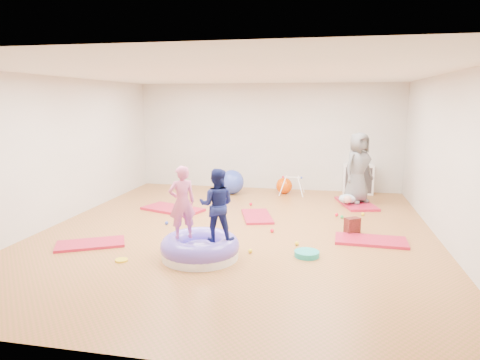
# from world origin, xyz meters

# --- Properties ---
(room) EXTENTS (7.01, 8.01, 2.81)m
(room) POSITION_xyz_m (0.00, 0.00, 1.40)
(room) COLOR #AF6338
(room) RESTS_ON ground
(gym_mat_front_left) EXTENTS (1.21, 0.98, 0.05)m
(gym_mat_front_left) POSITION_xyz_m (-2.21, -1.21, 0.02)
(gym_mat_front_left) COLOR #D21243
(gym_mat_front_left) RESTS_ON ground
(gym_mat_mid_left) EXTENTS (1.45, 1.06, 0.05)m
(gym_mat_mid_left) POSITION_xyz_m (-1.68, 1.23, 0.03)
(gym_mat_mid_left) COLOR #D21243
(gym_mat_mid_left) RESTS_ON ground
(gym_mat_center_back) EXTENTS (0.83, 1.20, 0.05)m
(gym_mat_center_back) POSITION_xyz_m (0.21, 1.02, 0.02)
(gym_mat_center_back) COLOR #D21243
(gym_mat_center_back) RESTS_ON ground
(gym_mat_right) EXTENTS (1.19, 0.63, 0.05)m
(gym_mat_right) POSITION_xyz_m (2.34, -0.13, 0.02)
(gym_mat_right) COLOR #D21243
(gym_mat_right) RESTS_ON ground
(gym_mat_rear_right) EXTENTS (0.96, 1.43, 0.05)m
(gym_mat_rear_right) POSITION_xyz_m (2.27, 2.53, 0.03)
(gym_mat_rear_right) COLOR #D21243
(gym_mat_rear_right) RESTS_ON ground
(inflatable_cushion) EXTENTS (1.20, 1.20, 0.38)m
(inflatable_cushion) POSITION_xyz_m (-0.28, -1.40, 0.15)
(inflatable_cushion) COLOR white
(inflatable_cushion) RESTS_ON ground
(child_pink) EXTENTS (0.48, 0.44, 1.11)m
(child_pink) POSITION_xyz_m (-0.54, -1.42, 0.90)
(child_pink) COLOR pink
(child_pink) RESTS_ON inflatable_cushion
(child_navy) EXTENTS (0.57, 0.46, 1.08)m
(child_navy) POSITION_xyz_m (-0.00, -1.41, 0.89)
(child_navy) COLOR navy
(child_navy) RESTS_ON inflatable_cushion
(adult_caregiver) EXTENTS (0.92, 0.90, 1.59)m
(adult_caregiver) POSITION_xyz_m (2.27, 2.59, 0.85)
(adult_caregiver) COLOR #606061
(adult_caregiver) RESTS_ON gym_mat_rear_right
(infant) EXTENTS (0.38, 0.38, 0.22)m
(infant) POSITION_xyz_m (2.06, 2.35, 0.17)
(infant) COLOR silver
(infant) RESTS_ON gym_mat_rear_right
(ball_pit_balls) EXTENTS (3.82, 3.56, 0.07)m
(ball_pit_balls) POSITION_xyz_m (0.79, 0.24, 0.03)
(ball_pit_balls) COLOR red
(ball_pit_balls) RESTS_ON ground
(exercise_ball_blue) EXTENTS (0.62, 0.62, 0.62)m
(exercise_ball_blue) POSITION_xyz_m (-0.78, 3.11, 0.31)
(exercise_ball_blue) COLOR #2F44B0
(exercise_ball_blue) RESTS_ON ground
(exercise_ball_orange) EXTENTS (0.41, 0.41, 0.41)m
(exercise_ball_orange) POSITION_xyz_m (0.53, 3.40, 0.21)
(exercise_ball_orange) COLOR #DD4700
(exercise_ball_orange) RESTS_ON ground
(infant_play_gym) EXTENTS (0.62, 0.58, 0.47)m
(infant_play_gym) POSITION_xyz_m (0.74, 3.27, 0.32)
(infant_play_gym) COLOR white
(infant_play_gym) RESTS_ON ground
(cube_shelf) EXTENTS (0.75, 0.37, 0.75)m
(cube_shelf) POSITION_xyz_m (2.38, 3.79, 0.38)
(cube_shelf) COLOR white
(cube_shelf) RESTS_ON ground
(balance_disc) EXTENTS (0.38, 0.38, 0.08)m
(balance_disc) POSITION_xyz_m (1.31, -1.03, 0.04)
(balance_disc) COLOR #1EACA1
(balance_disc) RESTS_ON ground
(backpack) EXTENTS (0.30, 0.28, 0.30)m
(backpack) POSITION_xyz_m (2.05, 0.26, 0.15)
(backpack) COLOR maroon
(backpack) RESTS_ON ground
(yellow_toy) EXTENTS (0.19, 0.19, 0.03)m
(yellow_toy) POSITION_xyz_m (-1.38, -1.77, 0.01)
(yellow_toy) COLOR yellow
(yellow_toy) RESTS_ON ground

